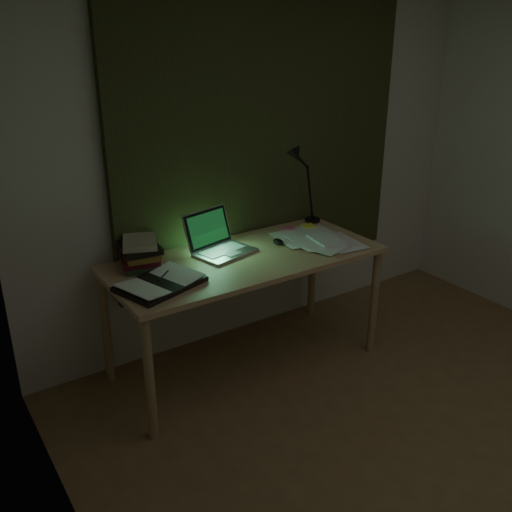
{
  "coord_description": "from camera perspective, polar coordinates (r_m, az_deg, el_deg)",
  "views": [
    {
      "loc": [
        -2.15,
        -1.18,
        2.11
      ],
      "look_at": [
        -0.42,
        1.43,
        0.82
      ],
      "focal_mm": 40.0,
      "sensor_mm": 36.0,
      "label": 1
    }
  ],
  "objects": [
    {
      "name": "floor",
      "position": [
        3.23,
        22.1,
        -20.31
      ],
      "size": [
        3.5,
        4.0,
        0.0
      ],
      "primitive_type": "cube",
      "color": "brown",
      "rests_on": "ground"
    },
    {
      "name": "wall_back",
      "position": [
        3.94,
        0.55,
        9.77
      ],
      "size": [
        3.5,
        0.0,
        2.5
      ],
      "primitive_type": "cube",
      "color": "silver",
      "rests_on": "ground"
    },
    {
      "name": "wall_left",
      "position": [
        1.51,
        -12.46,
        -12.72
      ],
      "size": [
        0.0,
        4.0,
        2.5
      ],
      "primitive_type": "cube",
      "color": "silver",
      "rests_on": "ground"
    },
    {
      "name": "curtain",
      "position": [
        3.86,
        0.9,
        12.56
      ],
      "size": [
        2.2,
        0.06,
        2.0
      ],
      "primitive_type": "cube",
      "color": "#282F17",
      "rests_on": "wall_back"
    },
    {
      "name": "desk",
      "position": [
        3.66,
        -1.04,
        -5.67
      ],
      "size": [
        1.7,
        0.74,
        0.78
      ],
      "primitive_type": null,
      "color": "tan",
      "rests_on": "floor"
    },
    {
      "name": "laptop",
      "position": [
        3.5,
        -3.15,
        2.16
      ],
      "size": [
        0.44,
        0.47,
        0.25
      ],
      "primitive_type": null,
      "rotation": [
        0.0,
        0.0,
        0.24
      ],
      "color": "silver",
      "rests_on": "desk"
    },
    {
      "name": "open_textbook",
      "position": [
        3.14,
        -9.55,
        -2.67
      ],
      "size": [
        0.51,
        0.43,
        0.04
      ],
      "primitive_type": null,
      "rotation": [
        0.0,
        0.0,
        0.31
      ],
      "color": "white",
      "rests_on": "desk"
    },
    {
      "name": "book_stack",
      "position": [
        3.39,
        -11.51,
        0.32
      ],
      "size": [
        0.27,
        0.3,
        0.17
      ],
      "primitive_type": null,
      "rotation": [
        0.0,
        0.0,
        -0.26
      ],
      "color": "white",
      "rests_on": "desk"
    },
    {
      "name": "loose_papers",
      "position": [
        3.73,
        6.13,
        1.48
      ],
      "size": [
        0.48,
        0.49,
        0.02
      ],
      "primitive_type": null,
      "rotation": [
        0.0,
        0.0,
        -0.3
      ],
      "color": "white",
      "rests_on": "desk"
    },
    {
      "name": "mouse",
      "position": [
        3.69,
        2.22,
        1.44
      ],
      "size": [
        0.07,
        0.1,
        0.03
      ],
      "primitive_type": "ellipsoid",
      "rotation": [
        0.0,
        0.0,
        -0.13
      ],
      "color": "black",
      "rests_on": "desk"
    },
    {
      "name": "sticky_yellow",
      "position": [
        4.01,
        5.27,
        2.97
      ],
      "size": [
        0.1,
        0.1,
        0.02
      ],
      "primitive_type": "cube",
      "rotation": [
        0.0,
        0.0,
        -0.24
      ],
      "color": "yellow",
      "rests_on": "desk"
    },
    {
      "name": "sticky_pink",
      "position": [
        3.94,
        3.16,
        2.71
      ],
      "size": [
        0.1,
        0.1,
        0.02
      ],
      "primitive_type": "cube",
      "rotation": [
        0.0,
        0.0,
        -0.37
      ],
      "color": "#EE5C89",
      "rests_on": "desk"
    },
    {
      "name": "desk_lamp",
      "position": [
        4.06,
        5.81,
        7.37
      ],
      "size": [
        0.39,
        0.31,
        0.58
      ],
      "primitive_type": null,
      "rotation": [
        0.0,
        0.0,
        -0.02
      ],
      "color": "black",
      "rests_on": "desk"
    }
  ]
}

